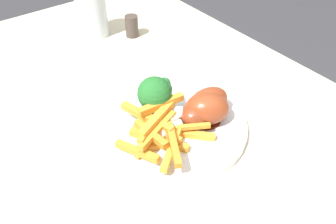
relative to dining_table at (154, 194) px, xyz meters
name	(u,v)px	position (x,y,z in m)	size (l,w,h in m)	color
dining_table	(154,194)	(0.00, 0.00, 0.00)	(1.17, 0.77, 0.75)	beige
dinner_plate	(168,124)	(-0.03, 0.05, 0.12)	(0.26, 0.26, 0.01)	silver
broccoli_floret_front	(156,94)	(-0.05, 0.05, 0.17)	(0.06, 0.06, 0.07)	#8AAA4B
carrot_fries_pile	(160,131)	(0.00, 0.02, 0.14)	(0.16, 0.14, 0.05)	orange
chicken_drumstick_near	(198,111)	(0.00, 0.10, 0.14)	(0.05, 0.13, 0.04)	#551D10
chicken_drumstick_far	(205,103)	(-0.01, 0.11, 0.15)	(0.05, 0.12, 0.05)	#622112
chicken_drumstick_extra	(204,109)	(0.00, 0.10, 0.15)	(0.10, 0.12, 0.05)	#612211
water_glass	(92,13)	(-0.39, 0.11, 0.16)	(0.07, 0.07, 0.11)	silver
pepper_shaker	(132,26)	(-0.33, 0.17, 0.13)	(0.03, 0.03, 0.05)	#423833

